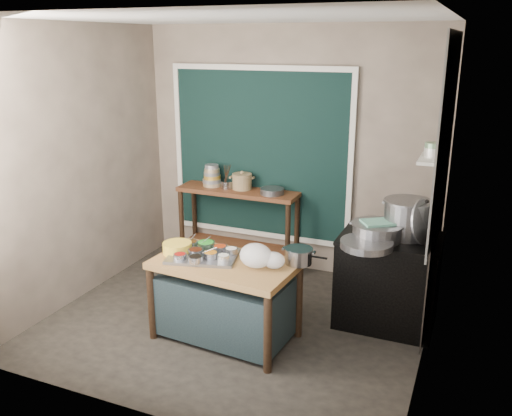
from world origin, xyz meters
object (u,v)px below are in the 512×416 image
at_px(saucepan, 299,256).
at_px(utensil_cup, 227,185).
at_px(back_counter, 238,228).
at_px(stove_block, 388,282).
at_px(yellow_basin, 177,248).
at_px(steamer, 377,231).
at_px(ceramic_crock, 242,182).
at_px(stock_pot, 407,218).
at_px(condiment_tray, 203,256).
at_px(prep_table, 225,300).

height_order(saucepan, utensil_cup, utensil_cup).
relative_size(back_counter, utensil_cup, 9.96).
relative_size(stove_block, yellow_basin, 3.38).
height_order(stove_block, steamer, steamer).
distance_m(yellow_basin, ceramic_crock, 1.62).
xyz_separation_m(saucepan, utensil_cup, (-1.35, 1.36, 0.17)).
bearing_deg(ceramic_crock, stove_block, -22.34).
height_order(ceramic_crock, stock_pot, stock_pot).
distance_m(back_counter, steamer, 2.04).
relative_size(stove_block, saucepan, 3.52).
relative_size(stove_block, ceramic_crock, 3.68).
bearing_deg(steamer, stove_block, 46.23).
xyz_separation_m(stove_block, utensil_cup, (-2.04, 0.73, 0.57)).
bearing_deg(yellow_basin, stock_pot, 25.50).
distance_m(stove_block, condiment_tray, 1.77).
height_order(back_counter, stove_block, back_counter).
height_order(yellow_basin, utensil_cup, utensil_cup).
bearing_deg(ceramic_crock, prep_table, -70.97).
bearing_deg(yellow_basin, back_counter, 94.01).
height_order(saucepan, ceramic_crock, ceramic_crock).
height_order(ceramic_crock, steamer, ceramic_crock).
height_order(condiment_tray, ceramic_crock, ceramic_crock).
height_order(prep_table, ceramic_crock, ceramic_crock).
xyz_separation_m(stove_block, yellow_basin, (-1.79, -0.84, 0.38)).
xyz_separation_m(stock_pot, steamer, (-0.23, -0.19, -0.10)).
relative_size(yellow_basin, steamer, 0.56).
bearing_deg(stove_block, ceramic_crock, 157.66).
distance_m(prep_table, back_counter, 1.69).
bearing_deg(saucepan, condiment_tray, -165.65).
distance_m(yellow_basin, saucepan, 1.12).
relative_size(condiment_tray, yellow_basin, 2.30).
xyz_separation_m(condiment_tray, steamer, (1.41, 0.72, 0.19)).
relative_size(yellow_basin, saucepan, 1.04).
bearing_deg(stock_pot, back_counter, 161.88).
distance_m(utensil_cup, steamer, 2.11).
bearing_deg(condiment_tray, yellow_basin, 179.22).
bearing_deg(back_counter, ceramic_crock, 41.32).
relative_size(saucepan, steamer, 0.54).
relative_size(saucepan, ceramic_crock, 1.05).
xyz_separation_m(back_counter, yellow_basin, (0.11, -1.57, 0.33)).
relative_size(back_counter, saucepan, 5.67).
bearing_deg(saucepan, yellow_basin, -169.18).
xyz_separation_m(prep_table, saucepan, (0.61, 0.22, 0.44)).
distance_m(stock_pot, steamer, 0.31).
bearing_deg(ceramic_crock, steamer, -26.81).
xyz_separation_m(stove_block, stock_pot, (0.12, 0.07, 0.63)).
bearing_deg(condiment_tray, stove_block, 28.94).
bearing_deg(back_counter, saucepan, -48.34).
distance_m(stove_block, yellow_basin, 2.01).
distance_m(prep_table, yellow_basin, 0.65).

